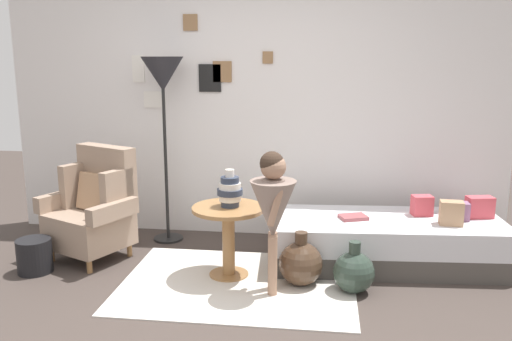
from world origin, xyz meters
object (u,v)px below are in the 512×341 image
Objects in this scene: book_on_daybed at (353,217)px; demijohn_far at (354,272)px; daybed at (388,241)px; side_table at (228,227)px; vase_striped at (230,191)px; person_child at (273,205)px; demijohn_near at (301,263)px; floor_lamp at (163,82)px; armchair at (95,208)px; magazine_basket at (35,256)px.

demijohn_far is at bearing -91.29° from book_on_daybed.
daybed is 3.36× the size of side_table.
demijohn_far is at bearing -117.09° from daybed.
vase_striped is 1.36× the size of book_on_daybed.
person_child is 2.53× the size of demijohn_near.
floor_lamp is 7.89× the size of book_on_daybed.
person_child is (1.62, -0.55, 0.25)m from armchair.
demijohn_near is at bearing 40.54° from person_child.
side_table is at bearing 144.64° from person_child.
armchair is 1.72m from person_child.
floor_lamp is 2.39m from demijohn_far.
book_on_daybed reaches higher than daybed.
floor_lamp is at bearing 169.80° from daybed.
person_child is 0.94m from book_on_daybed.
magazine_basket is (-2.17, -0.03, -0.04)m from demijohn_near.
daybed is at bearing 18.22° from side_table.
floor_lamp reaches higher than magazine_basket.
side_table is 0.54× the size of person_child.
armchair is 2.54m from daybed.
book_on_daybed is 0.68m from demijohn_near.
side_table is at bearing 170.52° from demijohn_near.
armchair is at bearing 48.70° from magazine_basket.
magazine_basket is at bearing -175.02° from vase_striped.
side_table is at bearing -47.00° from floor_lamp.
daybed is 6.53× the size of vase_striped.
floor_lamp is (-0.74, 0.79, 1.09)m from side_table.
demijohn_near is at bearing -143.68° from daybed.
side_table is 1.03m from demijohn_far.
armchair reaches higher than vase_striped.
armchair reaches higher than side_table.
demijohn_near is (-0.71, -0.52, -0.02)m from daybed.
vase_striped is at bearing 168.68° from demijohn_far.
person_child is 2.71× the size of demijohn_far.
armchair is 3.25× the size of vase_striped.
person_child reaches higher than side_table.
side_table is 1.54m from floor_lamp.
magazine_basket is at bearing -133.01° from floor_lamp.
person_child is at bearing -35.36° from side_table.
armchair is 2.27× the size of demijohn_near.
person_child is (-0.91, -0.70, 0.49)m from daybed.
magazine_basket is at bearing -131.30° from armchair.
armchair is 0.56× the size of floor_lamp.
book_on_daybed is at bearing -13.05° from floor_lamp.
book_on_daybed is at bearing 2.78° from armchair.
side_table is 1.45× the size of demijohn_far.
magazine_basket is at bearing -168.75° from book_on_daybed.
magazine_basket is (-1.61, -0.14, -0.56)m from vase_striped.
vase_striped reaches higher than magazine_basket.
book_on_daybed is (2.23, 0.11, -0.02)m from armchair.
book_on_daybed is 0.79× the size of magazine_basket.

